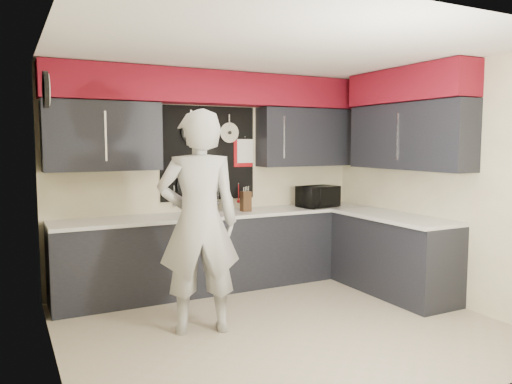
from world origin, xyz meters
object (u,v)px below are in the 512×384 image
knife_block (246,201)px  coffee_maker (203,199)px  microwave (318,197)px  utensil_crock (227,204)px  person (199,223)px

knife_block → coffee_maker: (-0.55, 0.02, 0.05)m
microwave → knife_block: 1.01m
microwave → coffee_maker: coffee_maker is taller
utensil_crock → person: (-0.85, -1.29, 0.02)m
microwave → utensil_crock: size_ratio=2.94×
utensil_crock → microwave: bearing=-8.5°
utensil_crock → knife_block: bearing=-26.4°
knife_block → utensil_crock: (-0.20, 0.10, -0.04)m
microwave → knife_block: bearing=165.8°
utensil_crock → coffee_maker: 0.37m
person → utensil_crock: bearing=-109.6°
utensil_crock → coffee_maker: coffee_maker is taller
coffee_maker → microwave: bearing=-7.5°
coffee_maker → utensil_crock: bearing=9.5°
microwave → person: 2.34m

